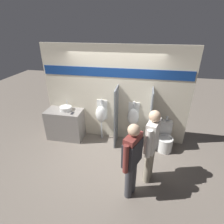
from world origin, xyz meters
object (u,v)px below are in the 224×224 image
Objects in this scene: toilet at (165,140)px; person_in_vest at (132,157)px; person_with_lanyard at (151,144)px; sink_basin at (66,108)px; urinal_near_counter at (101,114)px; cell_phone at (72,113)px; urinal_far at (133,117)px.

person_in_vest is (-0.79, -1.62, 0.66)m from toilet.
person_with_lanyard reaches higher than person_in_vest.
sink_basin is 0.28× the size of urinal_near_counter.
cell_phone is (0.26, -0.17, -0.05)m from sink_basin.
sink_basin is 2.46× the size of cell_phone.
toilet is (2.85, -0.09, -0.66)m from sink_basin.
cell_phone is 2.40m from person_with_lanyard.
person_with_lanyard is (0.47, -1.34, 0.12)m from urinal_far.
sink_basin reaches higher than cell_phone.
urinal_near_counter is 1.36× the size of toilet.
person_with_lanyard reaches higher than toilet.
toilet is at bearing -2.92° from person_in_vest.
urinal_near_counter reaches higher than cell_phone.
person_in_vest reaches higher than urinal_near_counter.
person_in_vest is at bearing -116.16° from toilet.
cell_phone is 0.11× the size of urinal_near_counter.
cell_phone is at bearing -161.59° from urinal_near_counter.
cell_phone is at bearing -32.83° from sink_basin.
sink_basin is 0.21× the size of person_in_vest.
person_with_lanyard is (-0.44, -1.16, 0.65)m from toilet.
sink_basin is 1.95m from urinal_far.
cell_phone is 2.66m from toilet.
urinal_near_counter is (0.76, 0.25, -0.08)m from cell_phone.
person_in_vest reaches higher than toilet.
person_with_lanyard reaches higher than sink_basin.
toilet is (1.82, -0.18, -0.53)m from urinal_near_counter.
cell_phone is at bearing 79.61° from person_with_lanyard.
person_with_lanyard is (2.41, -1.25, -0.01)m from sink_basin.
urinal_near_counter is 0.76× the size of person_in_vest.
urinal_near_counter reaches higher than sink_basin.
person_with_lanyard is at bearing -27.48° from sink_basin.
urinal_far is 1.36× the size of toilet.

